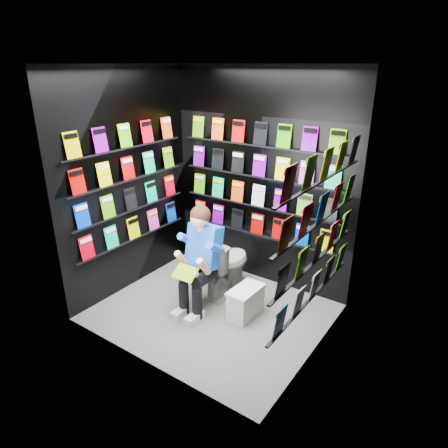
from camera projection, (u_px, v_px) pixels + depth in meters
The scene contains 14 objects.
floor at pixel (212, 312), 4.50m from camera, with size 2.40×2.40×0.00m, color slate.
ceiling at pixel (208, 64), 3.52m from camera, with size 2.40×2.40×0.00m, color white.
wall_back at pixel (260, 181), 4.77m from camera, with size 2.40×0.04×2.60m, color black.
wall_front at pixel (137, 236), 3.25m from camera, with size 2.40×0.04×2.60m, color black.
wall_left at pixel (128, 184), 4.64m from camera, with size 0.04×2.00×2.60m, color black.
wall_right at pixel (324, 229), 3.37m from camera, with size 0.04×2.00×2.60m, color black.
comics_back at pixel (259, 181), 4.74m from camera, with size 2.10×0.06×1.37m, color red, non-canonical shape.
comics_left at pixel (129, 184), 4.63m from camera, with size 0.06×1.70×1.37m, color red, non-canonical shape.
comics_right at pixel (321, 228), 3.39m from camera, with size 0.06×1.70×1.37m, color red, non-canonical shape.
toilet at pixel (225, 264), 4.78m from camera, with size 0.42×0.75×0.73m, color white.
longbox at pixel (246, 303), 4.38m from camera, with size 0.23×0.42×0.31m, color white.
longbox_lid at pixel (246, 290), 4.31m from camera, with size 0.25×0.44×0.03m, color white.
reader at pixel (205, 246), 4.35m from camera, with size 0.49×0.71×1.31m, color #0744BE, non-canonical shape.
held_comic at pixel (185, 273), 4.15m from camera, with size 0.26×0.01×0.18m, color green.
Camera 1 is at (2.28, -3.04, 2.61)m, focal length 32.00 mm.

